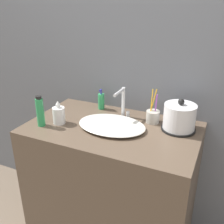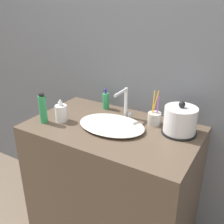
{
  "view_description": "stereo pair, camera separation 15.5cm",
  "coord_description": "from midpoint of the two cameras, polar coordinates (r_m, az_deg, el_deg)",
  "views": [
    {
      "loc": [
        0.59,
        -0.99,
        1.6
      ],
      "look_at": [
        -0.0,
        0.31,
        0.98
      ],
      "focal_mm": 42.0,
      "sensor_mm": 36.0,
      "label": 1
    },
    {
      "loc": [
        0.73,
        -0.91,
        1.6
      ],
      "look_at": [
        -0.0,
        0.31,
        0.98
      ],
      "focal_mm": 42.0,
      "sensor_mm": 36.0,
      "label": 2
    }
  ],
  "objects": [
    {
      "name": "shampoo_bottle",
      "position": [
        1.67,
        -14.13,
        -0.66
      ],
      "size": [
        0.08,
        0.08,
        0.15
      ],
      "color": "white",
      "rests_on": "vanity_counter"
    },
    {
      "name": "faucet",
      "position": [
        1.67,
        -0.31,
        2.3
      ],
      "size": [
        0.06,
        0.15,
        0.2
      ],
      "color": "silver",
      "rests_on": "vanity_counter"
    },
    {
      "name": "sink_basin",
      "position": [
        1.58,
        -2.93,
        -2.86
      ],
      "size": [
        0.42,
        0.3,
        0.04
      ],
      "color": "silver",
      "rests_on": "vanity_counter"
    },
    {
      "name": "electric_kettle",
      "position": [
        1.56,
        11.73,
        -1.42
      ],
      "size": [
        0.2,
        0.2,
        0.2
      ],
      "color": "black",
      "rests_on": "vanity_counter"
    },
    {
      "name": "toothbrush_cup",
      "position": [
        1.64,
        6.23,
        -0.96
      ],
      "size": [
        0.08,
        0.08,
        0.21
      ],
      "color": "#B7B2A8",
      "rests_on": "vanity_counter"
    },
    {
      "name": "mouthwash_bottle",
      "position": [
        1.65,
        -17.99,
        0.04
      ],
      "size": [
        0.05,
        0.05,
        0.19
      ],
      "color": "#2D9956",
      "rests_on": "vanity_counter"
    },
    {
      "name": "lotion_bottle",
      "position": [
        1.84,
        -4.78,
        2.31
      ],
      "size": [
        0.04,
        0.04,
        0.15
      ],
      "color": "#2D9956",
      "rests_on": "vanity_counter"
    },
    {
      "name": "vanity_counter",
      "position": [
        1.83,
        -2.5,
        -15.78
      ],
      "size": [
        1.04,
        0.62,
        0.88
      ],
      "color": "brown",
      "rests_on": "ground_plane"
    },
    {
      "name": "wall_back",
      "position": [
        1.75,
        2.03,
        13.5
      ],
      "size": [
        6.0,
        0.04,
        2.6
      ],
      "color": "slate",
      "rests_on": "ground_plane"
    }
  ]
}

